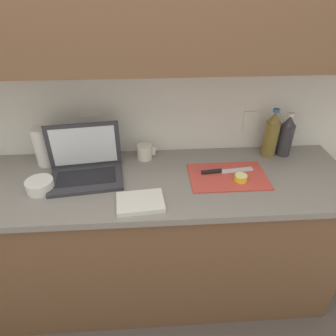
% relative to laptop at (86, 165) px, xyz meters
% --- Properties ---
extents(ground_plane, '(12.00, 12.00, 0.00)m').
position_rel_laptop_xyz_m(ground_plane, '(0.23, -0.07, -0.95)').
color(ground_plane, '#564C47').
rests_on(ground_plane, ground).
extents(wall_back, '(5.20, 0.38, 2.60)m').
position_rel_laptop_xyz_m(wall_back, '(0.23, 0.17, 0.61)').
color(wall_back, white).
rests_on(wall_back, ground_plane).
extents(counter_unit, '(2.37, 0.63, 0.88)m').
position_rel_laptop_xyz_m(counter_unit, '(0.21, -0.07, -0.49)').
color(counter_unit, brown).
rests_on(counter_unit, ground_plane).
extents(laptop, '(0.40, 0.30, 0.27)m').
position_rel_laptop_xyz_m(laptop, '(0.00, 0.00, 0.00)').
color(laptop, '#333338').
rests_on(laptop, counter_unit).
extents(cutting_board, '(0.41, 0.27, 0.01)m').
position_rel_laptop_xyz_m(cutting_board, '(0.75, -0.07, -0.06)').
color(cutting_board, '#D1473D').
rests_on(cutting_board, counter_unit).
extents(knife, '(0.29, 0.06, 0.02)m').
position_rel_laptop_xyz_m(knife, '(0.71, -0.03, -0.05)').
color(knife, silver).
rests_on(knife, cutting_board).
extents(lemon_half_cut, '(0.07, 0.07, 0.03)m').
position_rel_laptop_xyz_m(lemon_half_cut, '(0.81, -0.12, -0.04)').
color(lemon_half_cut, yellow).
rests_on(lemon_half_cut, cutting_board).
extents(bottle_green_soda, '(0.08, 0.08, 0.29)m').
position_rel_laptop_xyz_m(bottle_green_soda, '(1.04, 0.15, 0.07)').
color(bottle_green_soda, olive).
rests_on(bottle_green_soda, counter_unit).
extents(bottle_oil_tall, '(0.08, 0.08, 0.26)m').
position_rel_laptop_xyz_m(bottle_oil_tall, '(1.14, 0.15, 0.06)').
color(bottle_oil_tall, '#333338').
rests_on(bottle_oil_tall, counter_unit).
extents(measuring_cup, '(0.11, 0.09, 0.09)m').
position_rel_laptop_xyz_m(measuring_cup, '(0.31, 0.15, -0.02)').
color(measuring_cup, silver).
rests_on(measuring_cup, counter_unit).
extents(bowl_white, '(0.14, 0.14, 0.06)m').
position_rel_laptop_xyz_m(bowl_white, '(-0.21, -0.12, -0.03)').
color(bowl_white, white).
rests_on(bowl_white, counter_unit).
extents(paper_towel_roll, '(0.11, 0.11, 0.22)m').
position_rel_laptop_xyz_m(paper_towel_roll, '(-0.24, 0.14, 0.05)').
color(paper_towel_roll, white).
rests_on(paper_towel_roll, counter_unit).
extents(dish_towel, '(0.23, 0.18, 0.02)m').
position_rel_laptop_xyz_m(dish_towel, '(0.29, -0.26, -0.05)').
color(dish_towel, silver).
rests_on(dish_towel, counter_unit).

